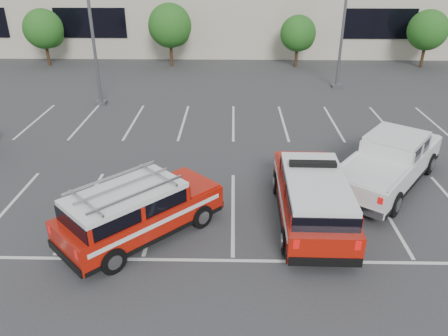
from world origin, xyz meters
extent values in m
plane|color=#333335|center=(0.00, 0.00, 0.00)|extent=(120.00, 120.00, 0.00)
cube|color=silver|center=(0.00, 4.50, 0.01)|extent=(23.00, 15.00, 0.01)
cube|color=#B5AB99|center=(0.00, 32.00, 4.00)|extent=(60.00, 15.00, 8.00)
cylinder|color=#3F2B19|center=(-15.00, 22.00, 0.84)|extent=(0.24, 0.24, 1.67)
sphere|color=#184F15|center=(-15.00, 22.00, 2.88)|extent=(3.07, 3.07, 3.07)
sphere|color=#184F15|center=(-14.60, 22.20, 2.42)|extent=(2.05, 2.05, 2.05)
cylinder|color=#3F2B19|center=(-5.00, 22.00, 0.92)|extent=(0.24, 0.24, 1.84)
sphere|color=#184F15|center=(-5.00, 22.00, 3.16)|extent=(3.37, 3.37, 3.37)
sphere|color=#184F15|center=(-4.60, 22.20, 2.65)|extent=(2.24, 2.24, 2.24)
cylinder|color=#3F2B19|center=(5.00, 22.00, 0.76)|extent=(0.24, 0.24, 1.51)
sphere|color=#184F15|center=(5.00, 22.00, 2.60)|extent=(2.77, 2.77, 2.77)
sphere|color=#184F15|center=(5.40, 22.20, 2.18)|extent=(1.85, 1.85, 1.85)
cylinder|color=#3F2B19|center=(15.00, 22.00, 0.84)|extent=(0.24, 0.24, 1.67)
sphere|color=#184F15|center=(15.00, 22.00, 2.88)|extent=(3.07, 3.07, 3.07)
sphere|color=#184F15|center=(15.40, 22.20, 2.42)|extent=(2.05, 2.05, 2.05)
cube|color=#59595E|center=(-8.00, 12.00, 0.10)|extent=(0.60, 0.60, 0.20)
cylinder|color=#59595E|center=(-8.00, 12.00, 5.00)|extent=(0.18, 0.18, 10.00)
cube|color=#59595E|center=(7.00, 16.00, 0.10)|extent=(0.60, 0.60, 0.20)
cylinder|color=#59595E|center=(7.00, 16.00, 5.00)|extent=(0.18, 0.18, 10.00)
cube|color=#A51308|center=(2.62, -0.57, 0.80)|extent=(2.19, 5.80, 0.88)
cube|color=black|center=(2.61, -1.09, 1.47)|extent=(2.00, 4.12, 0.46)
cube|color=silver|center=(2.61, -1.09, 1.78)|extent=(1.95, 4.04, 0.17)
cube|color=black|center=(2.63, -0.19, 1.95)|extent=(1.56, 0.32, 0.16)
cube|color=silver|center=(5.97, 2.03, 0.84)|extent=(5.62, 6.42, 0.93)
cube|color=black|center=(6.32, 2.49, 1.54)|extent=(2.98, 3.03, 0.48)
cube|color=silver|center=(6.32, 2.49, 1.87)|extent=(2.92, 2.96, 0.18)
cube|color=#A51308|center=(-2.91, -1.57, 0.78)|extent=(5.12, 5.13, 0.86)
cube|color=black|center=(-3.27, -1.93, 1.43)|extent=(3.85, 3.86, 0.45)
cube|color=silver|center=(-3.27, -1.93, 1.74)|extent=(3.77, 3.78, 0.16)
cube|color=#A5A5A8|center=(-3.27, -1.93, 2.02)|extent=(3.64, 3.65, 0.06)
camera|label=1|loc=(-0.05, -13.27, 8.21)|focal=35.00mm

